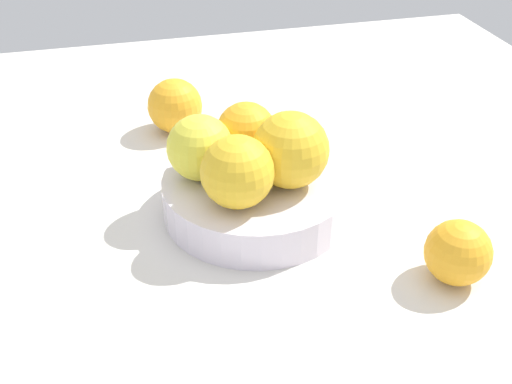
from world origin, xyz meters
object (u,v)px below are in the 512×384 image
Objects in this scene: fruit_bowl at (256,196)px; orange_loose_0 at (175,106)px; orange_in_bowl_0 at (237,172)px; orange_in_bowl_3 at (200,148)px; orange_in_bowl_2 at (290,150)px; orange_loose_1 at (458,252)px; orange_in_bowl_1 at (246,132)px.

fruit_bowl is 2.78× the size of orange_loose_0.
orange_in_bowl_0 reaches higher than orange_in_bowl_3.
orange_in_bowl_3 is at bearing 157.63° from orange_in_bowl_2.
orange_loose_1 is (20.59, -16.84, -4.54)cm from orange_in_bowl_3.
orange_in_bowl_1 is 0.95× the size of orange_in_bowl_3.
orange_in_bowl_0 reaches higher than orange_loose_0.
orange_in_bowl_1 reaches higher than orange_loose_0.
orange_in_bowl_1 is 24.86cm from orange_loose_1.
orange_in_bowl_0 is 1.02× the size of orange_loose_0.
orange_in_bowl_3 reaches higher than orange_loose_1.
orange_in_bowl_0 reaches higher than fruit_bowl.
orange_in_bowl_1 is at bearing 70.87° from orange_in_bowl_0.
orange_in_bowl_0 is 1.10× the size of orange_in_bowl_1.
orange_in_bowl_3 reaches higher than orange_loose_0.
orange_in_bowl_3 is (-5.41, 1.88, 5.63)cm from fruit_bowl.
orange_loose_0 is at bearing 96.51° from orange_in_bowl_0.
orange_loose_1 is at bearing -31.58° from orange_in_bowl_0.
orange_in_bowl_2 reaches higher than orange_loose_0.
orange_loose_1 is (20.78, -35.52, -0.47)cm from orange_loose_0.
orange_in_bowl_2 is 9.24cm from orange_in_bowl_3.
orange_in_bowl_3 is 19.12cm from orange_loose_0.
fruit_bowl is 7.06cm from orange_in_bowl_2.
orange_in_bowl_2 is at bearing -68.52° from orange_loose_0.
orange_loose_0 is at bearing 90.61° from orange_in_bowl_3.
orange_in_bowl_3 is 0.97× the size of orange_loose_0.
orange_in_bowl_0 is 0.92× the size of orange_in_bowl_2.
orange_in_bowl_0 reaches higher than orange_loose_1.
orange_in_bowl_1 is at bearing 23.53° from orange_in_bowl_3.
orange_loose_0 reaches higher than orange_loose_1.
orange_in_bowl_2 is at bearing 132.12° from orange_loose_1.
orange_in_bowl_0 is 6.34cm from orange_in_bowl_3.
orange_in_bowl_1 is 0.92× the size of orange_loose_0.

